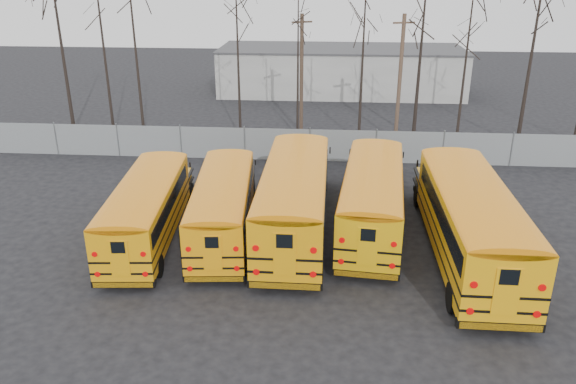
# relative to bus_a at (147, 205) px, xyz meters

# --- Properties ---
(ground) EXTENTS (120.00, 120.00, 0.00)m
(ground) POSITION_rel_bus_a_xyz_m (6.53, -0.85, -1.65)
(ground) COLOR black
(ground) RESTS_ON ground
(fence) EXTENTS (40.00, 0.04, 2.00)m
(fence) POSITION_rel_bus_a_xyz_m (6.53, 11.15, -0.65)
(fence) COLOR gray
(fence) RESTS_ON ground
(distant_building) EXTENTS (22.00, 8.00, 4.00)m
(distant_building) POSITION_rel_bus_a_xyz_m (8.53, 31.15, 0.35)
(distant_building) COLOR #BBBAB5
(distant_building) RESTS_ON ground
(bus_a) EXTENTS (3.16, 10.22, 2.82)m
(bus_a) POSITION_rel_bus_a_xyz_m (0.00, 0.00, 0.00)
(bus_a) COLOR black
(bus_a) RESTS_ON ground
(bus_b) EXTENTS (3.23, 10.21, 2.81)m
(bus_b) POSITION_rel_bus_a_xyz_m (3.20, 0.64, -0.00)
(bus_b) COLOR black
(bus_b) RESTS_ON ground
(bus_c) EXTENTS (2.76, 11.91, 3.33)m
(bus_c) POSITION_rel_bus_a_xyz_m (6.30, 1.09, 0.30)
(bus_c) COLOR black
(bus_c) RESTS_ON ground
(bus_d) EXTENTS (3.59, 11.16, 3.07)m
(bus_d) POSITION_rel_bus_a_xyz_m (9.73, 1.72, 0.15)
(bus_d) COLOR black
(bus_d) RESTS_ON ground
(bus_e) EXTENTS (2.81, 12.06, 3.37)m
(bus_e) POSITION_rel_bus_a_xyz_m (13.42, -0.76, 0.32)
(bus_e) COLOR black
(bus_e) RESTS_ON ground
(utility_pole_left) EXTENTS (1.37, 0.70, 8.17)m
(utility_pole_left) POSITION_rel_bus_a_xyz_m (5.66, 17.41, 2.55)
(utility_pole_left) COLOR #453327
(utility_pole_left) RESTS_ON ground
(utility_pole_right) EXTENTS (1.44, 0.58, 8.33)m
(utility_pole_right) POSITION_rel_bus_a_xyz_m (12.23, 15.90, 2.63)
(utility_pole_right) COLOR brown
(utility_pole_right) RESTS_ON ground
(tree_0) EXTENTS (0.26, 0.26, 12.40)m
(tree_0) POSITION_rel_bus_a_xyz_m (-10.85, 16.58, 4.55)
(tree_0) COLOR black
(tree_0) RESTS_ON ground
(tree_1) EXTENTS (0.26, 0.26, 12.68)m
(tree_1) POSITION_rel_bus_a_xyz_m (-7.28, 15.10, 4.69)
(tree_1) COLOR black
(tree_1) RESTS_ON ground
(tree_2) EXTENTS (0.26, 0.26, 12.58)m
(tree_2) POSITION_rel_bus_a_xyz_m (-4.61, 13.59, 4.64)
(tree_2) COLOR black
(tree_2) RESTS_ON ground
(tree_3) EXTENTS (0.26, 0.26, 11.31)m
(tree_3) POSITION_rel_bus_a_xyz_m (1.52, 15.77, 4.00)
(tree_3) COLOR black
(tree_3) RESTS_ON ground
(tree_4) EXTENTS (0.26, 0.26, 9.80)m
(tree_4) POSITION_rel_bus_a_xyz_m (5.46, 16.42, 3.25)
(tree_4) COLOR black
(tree_4) RESTS_ON ground
(tree_5) EXTENTS (0.26, 0.26, 10.50)m
(tree_5) POSITION_rel_bus_a_xyz_m (9.70, 15.39, 3.60)
(tree_5) COLOR black
(tree_5) RESTS_ON ground
(tree_6) EXTENTS (0.26, 0.26, 10.73)m
(tree_6) POSITION_rel_bus_a_xyz_m (13.53, 16.55, 3.72)
(tree_6) COLOR black
(tree_6) RESTS_ON ground
(tree_7) EXTENTS (0.26, 0.26, 10.42)m
(tree_7) POSITION_rel_bus_a_xyz_m (15.71, 13.13, 3.56)
(tree_7) COLOR black
(tree_7) RESTS_ON ground
(tree_8) EXTENTS (0.26, 0.26, 11.87)m
(tree_8) POSITION_rel_bus_a_xyz_m (20.26, 15.45, 4.29)
(tree_8) COLOR black
(tree_8) RESTS_ON ground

